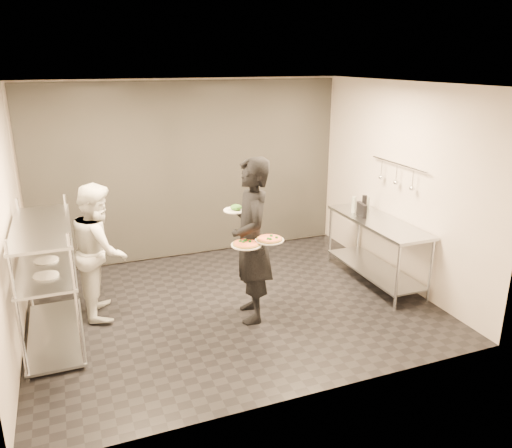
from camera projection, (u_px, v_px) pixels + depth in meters
name	position (u px, v px, depth m)	size (l,w,h in m)	color
room_shell	(204.00, 182.00, 7.13)	(5.00, 4.00, 2.80)	black
pass_rack	(48.00, 277.00, 5.55)	(0.60, 1.60, 1.50)	silver
prep_counter	(377.00, 240.00, 7.08)	(0.60, 1.80, 0.92)	silver
utensil_rail	(397.00, 175.00, 6.88)	(0.07, 1.20, 0.31)	silver
waiter	(252.00, 241.00, 5.95)	(0.73, 0.48, 2.01)	black
chef	(100.00, 250.00, 6.12)	(0.82, 0.64, 1.68)	silver
pizza_plate_near	(246.00, 244.00, 5.69)	(0.35, 0.35, 0.05)	silver
pizza_plate_far	(270.00, 239.00, 5.75)	(0.34, 0.34, 0.05)	silver
salad_plate	(236.00, 209.00, 6.06)	(0.31, 0.31, 0.07)	silver
pos_monitor	(362.00, 210.00, 7.14)	(0.05, 0.26, 0.19)	black
bottle_green	(354.00, 204.00, 7.33)	(0.07, 0.07, 0.23)	gray
bottle_clear	(368.00, 203.00, 7.48)	(0.06, 0.06, 0.19)	gray
bottle_dark	(364.00, 204.00, 7.34)	(0.07, 0.07, 0.25)	black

